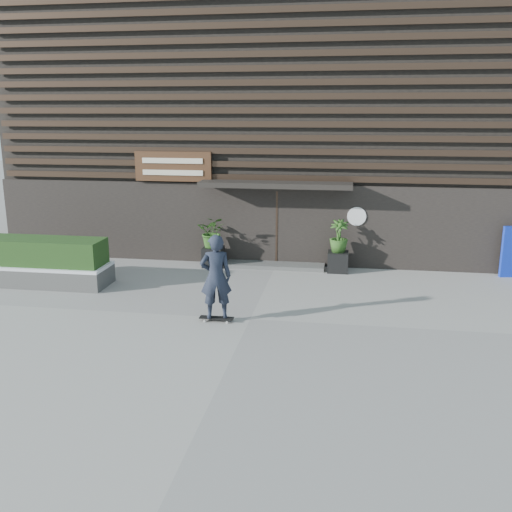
% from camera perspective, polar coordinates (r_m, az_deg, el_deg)
% --- Properties ---
extents(ground, '(80.00, 80.00, 0.00)m').
position_cam_1_polar(ground, '(13.16, -0.59, -6.33)').
color(ground, '#9A9892').
rests_on(ground, ground).
extents(entrance_step, '(3.00, 0.80, 0.12)m').
position_cam_1_polar(entrance_step, '(17.48, 1.93, -0.92)').
color(entrance_step, '#4D4D4B').
rests_on(entrance_step, ground).
extents(planter_pot_left, '(0.60, 0.60, 0.60)m').
position_cam_1_polar(planter_pot_left, '(17.56, -4.30, -0.08)').
color(planter_pot_left, black).
rests_on(planter_pot_left, ground).
extents(bamboo_left, '(0.86, 0.75, 0.96)m').
position_cam_1_polar(bamboo_left, '(17.38, -4.35, 2.41)').
color(bamboo_left, '#2D591E').
rests_on(bamboo_left, planter_pot_left).
extents(planter_pot_right, '(0.60, 0.60, 0.60)m').
position_cam_1_polar(planter_pot_right, '(17.10, 8.18, -0.57)').
color(planter_pot_right, black).
rests_on(planter_pot_right, ground).
extents(bamboo_right, '(0.54, 0.54, 0.96)m').
position_cam_1_polar(bamboo_right, '(16.93, 8.28, 1.98)').
color(bamboo_right, '#2D591E').
rests_on(bamboo_right, planter_pot_right).
extents(raised_bed, '(3.50, 1.20, 0.50)m').
position_cam_1_polar(raised_bed, '(16.75, -20.21, -1.81)').
color(raised_bed, '#454543').
rests_on(raised_bed, ground).
extents(snow_layer, '(3.50, 1.20, 0.08)m').
position_cam_1_polar(snow_layer, '(16.68, -20.29, -0.85)').
color(snow_layer, white).
rests_on(snow_layer, raised_bed).
extents(hedge, '(3.30, 1.00, 0.70)m').
position_cam_1_polar(hedge, '(16.58, -20.40, 0.45)').
color(hedge, '#1D3B15').
rests_on(hedge, snow_layer).
extents(building, '(18.00, 11.00, 8.00)m').
position_cam_1_polar(building, '(22.22, 3.79, 12.53)').
color(building, black).
rests_on(building, ground).
extents(skateboarder, '(0.80, 0.64, 2.02)m').
position_cam_1_polar(skateboarder, '(12.73, -4.04, -2.10)').
color(skateboarder, black).
rests_on(skateboarder, ground).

